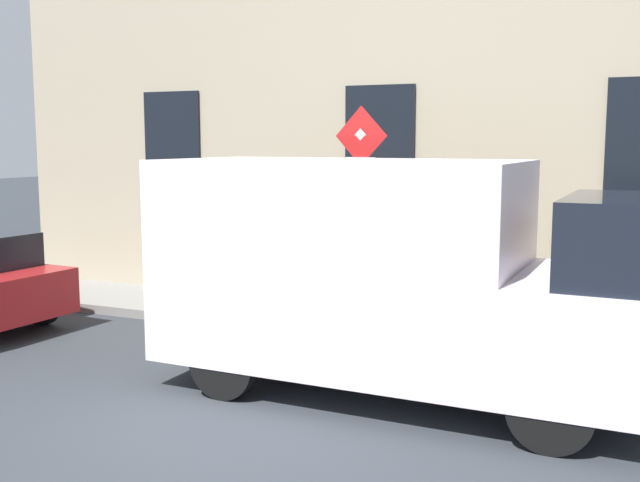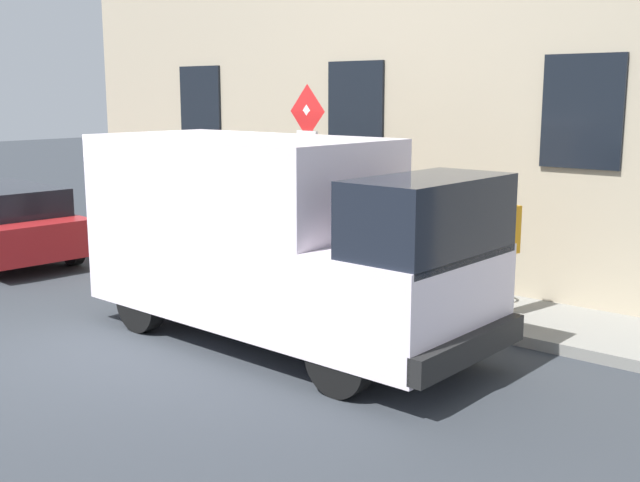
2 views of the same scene
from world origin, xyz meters
TOP-DOWN VIEW (x-y plane):
  - ground_plane at (0.00, 0.00)m, footprint 80.00×80.00m
  - sidewalk_slab at (4.13, 0.00)m, footprint 1.73×15.66m
  - building_facade at (5.35, 0.00)m, footprint 0.75×13.66m
  - sign_post_stacked at (3.48, -0.27)m, footprint 0.19×0.55m
  - delivery_van at (1.57, -1.37)m, footprint 2.12×5.37m
  - bicycle_green at (4.45, -2.21)m, footprint 0.46×1.71m
  - bicycle_purple at (4.45, -1.40)m, footprint 0.46×1.72m
  - bicycle_black at (4.45, -0.59)m, footprint 0.46×1.71m
  - bicycle_orange at (4.45, 0.22)m, footprint 0.46×1.71m
  - pedestrian at (3.85, -3.26)m, footprint 0.45×0.34m
  - litter_bin at (3.62, -0.50)m, footprint 0.44×0.44m

SIDE VIEW (x-z plane):
  - ground_plane at x=0.00m, z-range 0.00..0.00m
  - sidewalk_slab at x=4.13m, z-range 0.00..0.14m
  - bicycle_green at x=4.45m, z-range 0.07..0.96m
  - bicycle_purple at x=4.45m, z-range 0.07..0.96m
  - bicycle_black at x=4.45m, z-range 0.07..0.96m
  - bicycle_orange at x=4.45m, z-range 0.07..0.96m
  - litter_bin at x=3.62m, z-range 0.14..1.04m
  - pedestrian at x=3.85m, z-range 0.21..1.93m
  - delivery_van at x=1.57m, z-range 0.08..2.58m
  - sign_post_stacked at x=3.48m, z-range 0.64..3.54m
  - building_facade at x=5.35m, z-range 0.00..8.71m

